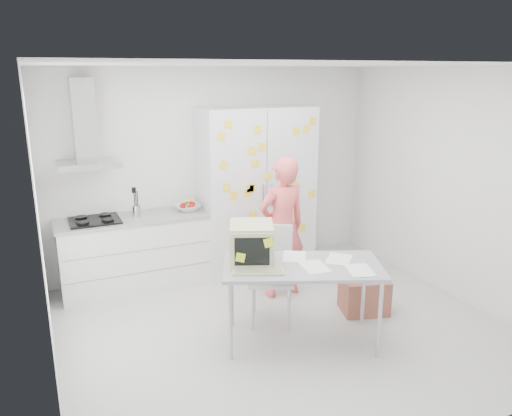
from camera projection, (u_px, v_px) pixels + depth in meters
name	position (u px, v px, depth m)	size (l,w,h in m)	color
floor	(283.00, 328.00, 5.33)	(4.50, 4.00, 0.02)	silver
walls	(255.00, 190.00, 5.60)	(4.52, 4.01, 2.70)	white
ceiling	(287.00, 65.00, 4.61)	(4.50, 4.00, 0.02)	white
counter_run	(135.00, 251.00, 6.22)	(1.84, 0.63, 1.28)	white
range_hood	(85.00, 132.00, 5.77)	(0.70, 0.48, 1.01)	silver
tall_cabinet	(256.00, 190.00, 6.69)	(1.50, 0.68, 2.20)	silver
person	(282.00, 228.00, 5.91)	(0.62, 0.41, 1.70)	#F35F5E
desk	(270.00, 254.00, 4.85)	(1.71, 1.30, 1.22)	#A2A4AC
chair	(271.00, 268.00, 5.38)	(0.63, 0.63, 1.04)	silver
cardboard_box	(364.00, 294.00, 5.64)	(0.59, 0.53, 0.44)	#A35D46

